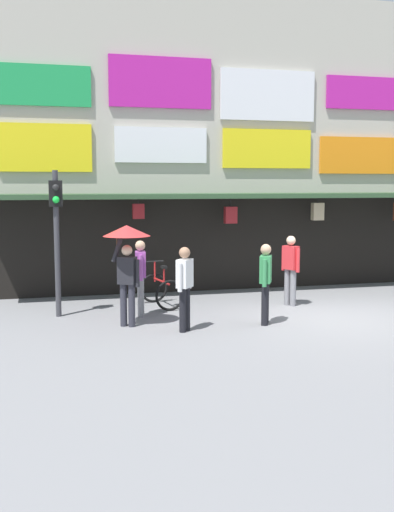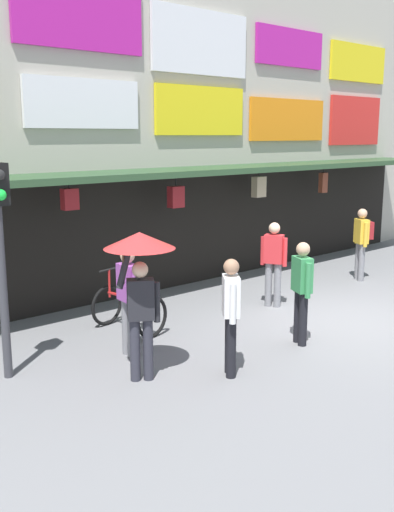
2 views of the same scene
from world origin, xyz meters
The scene contains 9 objects.
ground_plane centered at (0.00, 0.00, 0.00)m, with size 80.00×80.00×0.00m, color slate.
shopfront centered at (0.00, 4.57, 3.96)m, with size 18.00×2.60×8.00m.
traffic_light_near centered at (-5.73, 1.59, 2.14)m, with size 0.29×0.33×3.20m.
bicycle_parked centered at (-3.32, 2.11, 0.39)m, with size 0.90×1.26×1.05m.
pedestrian_with_umbrella centered at (-4.38, 0.28, 1.64)m, with size 0.96×0.96×2.08m.
pedestrian_in_green centered at (-1.59, -0.25, 0.95)m, with size 0.36×0.49×1.68m.
pedestrian_in_red centered at (-3.97, 1.16, 0.95)m, with size 0.26×0.53×1.68m.
pedestrian_in_black centered at (-3.34, -0.41, 0.95)m, with size 0.40×0.44×1.68m.
pedestrian_in_yellow centered at (-0.30, 1.47, 0.95)m, with size 0.36×0.48×1.68m.
Camera 1 is at (-6.00, -11.91, 2.91)m, focal length 42.68 mm.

